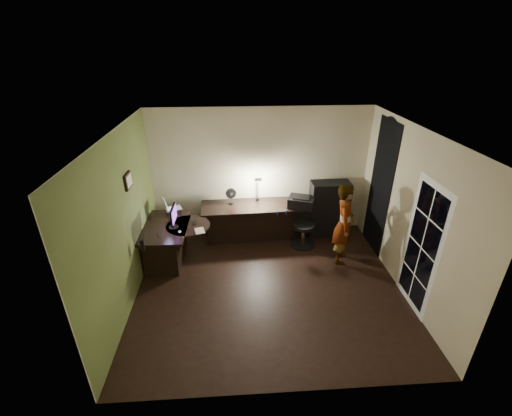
{
  "coord_description": "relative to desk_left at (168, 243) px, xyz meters",
  "views": [
    {
      "loc": [
        -0.53,
        -4.7,
        3.87
      ],
      "look_at": [
        -0.15,
        1.05,
        1.0
      ],
      "focal_mm": 24.0,
      "sensor_mm": 36.0,
      "label": 1
    }
  ],
  "objects": [
    {
      "name": "green_wall_overlay",
      "position": [
        -0.41,
        -0.91,
        0.97
      ],
      "size": [
        0.0,
        4.0,
        2.7
      ],
      "primitive_type": "cube",
      "color": "#55652C",
      "rests_on": "floor"
    },
    {
      "name": "headphones",
      "position": [
        2.19,
        0.25,
        0.47
      ],
      "size": [
        0.23,
        0.14,
        0.1
      ],
      "primitive_type": "cube",
      "rotation": [
        0.0,
        0.0,
        -0.26
      ],
      "color": "navy",
      "rests_on": "desk_right"
    },
    {
      "name": "monitor",
      "position": [
        0.15,
        -0.08,
        0.53
      ],
      "size": [
        0.1,
        0.45,
        0.3
      ],
      "primitive_type": "cube",
      "rotation": [
        0.0,
        0.0,
        -0.02
      ],
      "color": "black",
      "rests_on": "desk_left"
    },
    {
      "name": "french_door",
      "position": [
        4.07,
        -1.46,
        0.67
      ],
      "size": [
        0.02,
        0.92,
        2.1
      ],
      "primitive_type": "cube",
      "color": "white",
      "rests_on": "floor"
    },
    {
      "name": "desk_right",
      "position": [
        1.63,
        0.72,
        0.01
      ],
      "size": [
        2.11,
        0.82,
        0.78
      ],
      "primitive_type": "cube",
      "rotation": [
        0.0,
        0.0,
        0.05
      ],
      "color": "black",
      "rests_on": "floor"
    },
    {
      "name": "person",
      "position": [
        3.29,
        -0.2,
        0.4
      ],
      "size": [
        0.52,
        0.64,
        1.57
      ],
      "primitive_type": "imported",
      "rotation": [
        0.0,
        0.0,
        1.28
      ],
      "color": "#D8A88C",
      "rests_on": "floor"
    },
    {
      "name": "wall_front",
      "position": [
        1.83,
        -2.91,
        0.97
      ],
      "size": [
        4.5,
        0.01,
        2.7
      ],
      "primitive_type": "cube",
      "color": "#C3B592",
      "rests_on": "floor"
    },
    {
      "name": "desk_fan",
      "position": [
        1.21,
        0.82,
        0.58
      ],
      "size": [
        0.24,
        0.18,
        0.33
      ],
      "primitive_type": "cube",
      "rotation": [
        0.0,
        0.0,
        0.31
      ],
      "color": "black",
      "rests_on": "desk_right"
    },
    {
      "name": "ceiling",
      "position": [
        1.83,
        -0.91,
        2.33
      ],
      "size": [
        4.5,
        4.0,
        0.01
      ],
      "primitive_type": "cube",
      "color": "silver",
      "rests_on": "floor"
    },
    {
      "name": "wall_left",
      "position": [
        -0.42,
        -0.91,
        0.97
      ],
      "size": [
        0.01,
        4.0,
        2.7
      ],
      "primitive_type": "cube",
      "color": "#C3B592",
      "rests_on": "floor"
    },
    {
      "name": "notepad",
      "position": [
        0.64,
        -0.24,
        0.39
      ],
      "size": [
        0.21,
        0.26,
        0.01
      ],
      "primitive_type": "cube",
      "rotation": [
        0.0,
        0.0,
        0.24
      ],
      "color": "silver",
      "rests_on": "desk_left"
    },
    {
      "name": "desk_left",
      "position": [
        0.0,
        0.0,
        0.0
      ],
      "size": [
        0.85,
        1.34,
        0.76
      ],
      "primitive_type": "cube",
      "rotation": [
        0.0,
        0.0,
        -0.03
      ],
      "color": "black",
      "rests_on": "floor"
    },
    {
      "name": "printer",
      "position": [
        2.63,
        0.57,
        0.53
      ],
      "size": [
        0.6,
        0.53,
        0.22
      ],
      "primitive_type": "cube",
      "rotation": [
        0.0,
        0.0,
        -0.34
      ],
      "color": "black",
      "rests_on": "desk_right"
    },
    {
      "name": "laptop_stand",
      "position": [
        0.08,
        0.47,
        0.44
      ],
      "size": [
        0.3,
        0.28,
        0.1
      ],
      "primitive_type": "cube",
      "rotation": [
        0.0,
        0.0,
        0.36
      ],
      "color": "silver",
      "rests_on": "desk_left"
    },
    {
      "name": "speaker",
      "position": [
        -0.24,
        -0.8,
        0.48
      ],
      "size": [
        0.1,
        0.1,
        0.2
      ],
      "primitive_type": "cylinder",
      "rotation": [
        0.0,
        0.0,
        -0.34
      ],
      "color": "black",
      "rests_on": "desk_left"
    },
    {
      "name": "framed_picture",
      "position": [
        -0.39,
        -0.46,
        1.47
      ],
      "size": [
        0.04,
        0.3,
        0.25
      ],
      "primitive_type": "cube",
      "color": "black",
      "rests_on": "wall_left"
    },
    {
      "name": "laptop",
      "position": [
        0.08,
        0.47,
        0.6
      ],
      "size": [
        0.4,
        0.39,
        0.22
      ],
      "primitive_type": "cube",
      "rotation": [
        0.0,
        0.0,
        0.36
      ],
      "color": "silver",
      "rests_on": "laptop_stand"
    },
    {
      "name": "cabinet",
      "position": [
        3.28,
        0.8,
        0.22
      ],
      "size": [
        0.81,
        0.41,
        1.21
      ],
      "primitive_type": "cube",
      "rotation": [
        0.0,
        0.0,
        0.01
      ],
      "color": "black",
      "rests_on": "floor"
    },
    {
      "name": "floor",
      "position": [
        1.83,
        -0.91,
        -0.38
      ],
      "size": [
        4.5,
        4.0,
        0.01
      ],
      "primitive_type": "cube",
      "color": "black",
      "rests_on": "ground"
    },
    {
      "name": "desk_lamp",
      "position": [
        1.76,
        0.92,
        0.71
      ],
      "size": [
        0.18,
        0.29,
        0.59
      ],
      "primitive_type": "cube",
      "rotation": [
        0.0,
        0.0,
        -0.13
      ],
      "color": "black",
      "rests_on": "desk_right"
    },
    {
      "name": "wall_right",
      "position": [
        4.08,
        -0.91,
        0.97
      ],
      "size": [
        0.01,
        4.0,
        2.7
      ],
      "primitive_type": "cube",
      "color": "#C3B592",
      "rests_on": "floor"
    },
    {
      "name": "mouse",
      "position": [
        0.29,
        -0.27,
        0.4
      ],
      "size": [
        0.07,
        0.1,
        0.03
      ],
      "primitive_type": "ellipsoid",
      "rotation": [
        0.0,
        0.0,
        -0.14
      ],
      "color": "silver",
      "rests_on": "desk_left"
    },
    {
      "name": "office_chair",
      "position": [
        2.67,
        0.36,
        0.07
      ],
      "size": [
        0.51,
        0.51,
        0.91
      ],
      "primitive_type": "cube",
      "rotation": [
        0.0,
        0.0,
        -0.01
      ],
      "color": "black",
      "rests_on": "floor"
    },
    {
      "name": "phone",
      "position": [
        0.51,
        0.07,
        0.39
      ],
      "size": [
        0.08,
        0.15,
        0.01
      ],
      "primitive_type": "cube",
      "rotation": [
        0.0,
        0.0,
        0.07
      ],
      "color": "black",
      "rests_on": "desk_left"
    },
    {
      "name": "wall_back",
      "position": [
        1.83,
        1.1,
        0.97
      ],
      "size": [
        4.5,
        0.01,
        2.7
      ],
      "primitive_type": "cube",
      "color": "#C3B592",
      "rests_on": "floor"
    },
    {
      "name": "arched_doorway",
      "position": [
        4.07,
        0.24,
        0.92
      ],
      "size": [
        0.01,
        0.9,
        2.6
      ],
      "primitive_type": "cube",
      "color": "black",
      "rests_on": "floor"
    },
    {
      "name": "pen",
      "position": [
        -0.08,
        -0.35,
        0.39
      ],
      "size": [
        0.07,
        0.15,
        0.01
      ],
      "primitive_type": "cube",
      "rotation": [
        0.0,
        0.0,
        0.37
      ],
      "color": "black",
      "rests_on": "desk_left"
    }
  ]
}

